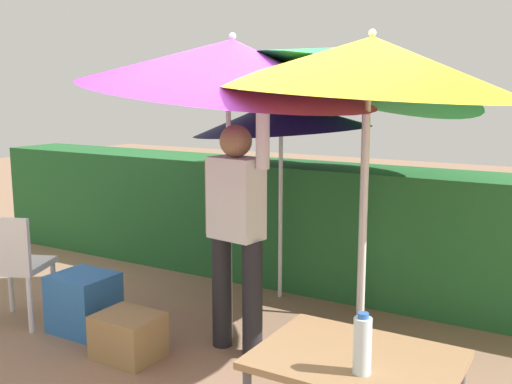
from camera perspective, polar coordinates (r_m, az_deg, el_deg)
ground_plane at (r=4.36m, az=-2.08°, el=-15.00°), size 24.00×24.00×0.00m
hedge_row at (r=5.53m, az=6.96°, el=-3.39°), size 8.00×0.70×1.15m
umbrella_rainbow at (r=3.85m, az=10.94°, el=11.93°), size 1.98×1.97×2.23m
umbrella_orange at (r=4.68m, az=10.17°, el=11.69°), size 1.97×1.90×2.50m
umbrella_yellow at (r=5.07m, az=2.41°, el=7.36°), size 1.54×1.53×1.81m
umbrella_navy at (r=4.20m, az=-2.48°, el=12.01°), size 2.12×2.09×2.33m
person_vendor at (r=4.06m, az=-1.90°, el=-2.89°), size 0.56×0.27×1.88m
chair_plastic at (r=4.99m, az=-22.36°, el=-6.27°), size 0.57×0.57×0.89m
cooler_box at (r=4.80m, az=-16.21°, el=-10.15°), size 0.45×0.40×0.45m
crate_cardboard at (r=4.29m, az=-12.18°, el=-13.38°), size 0.43×0.36×0.31m
folding_table at (r=2.55m, az=9.60°, el=-17.23°), size 0.80×0.60×0.77m
bottle_water at (r=2.33m, az=10.19°, el=-14.26°), size 0.07×0.07×0.24m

